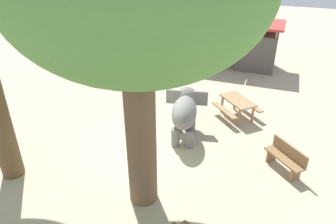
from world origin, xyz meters
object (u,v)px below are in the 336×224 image
Objects in this scene: market_stall_red at (257,48)px; picnic_table_far at (238,104)px; elephant at (185,111)px; market_stall_green at (211,43)px; person_handler at (134,121)px; wooden_bench at (286,157)px; market_stall_blue at (169,39)px.

picnic_table_far is at bearing -90.37° from market_stall_red.
elephant is 0.93× the size of market_stall_red.
market_stall_green and market_stall_red have the same top height.
picnic_table_far is 6.05m from market_stall_red.
market_stall_red reaches higher than elephant.
person_handler is 9.25m from market_stall_green.
wooden_bench is 9.14m from market_stall_red.
market_stall_blue and market_stall_green have the same top height.
person_handler reaches higher than elephant.
market_stall_green reaches higher than wooden_bench.
market_stall_red is at bearing -32.80° from wooden_bench.
person_handler is at bearing -77.00° from market_stall_blue.
person_handler is 0.64× the size of market_stall_blue.
elephant is at bearing -83.08° from market_stall_green.
market_stall_blue is 1.00× the size of market_stall_red.
elephant is at bearing -82.05° from picnic_table_far.
elephant is at bearing -66.14° from market_stall_blue.
market_stall_blue is (-5.16, 6.02, 0.55)m from picnic_table_far.
market_stall_green is 2.60m from market_stall_red.
market_stall_green is (-0.98, 8.10, 0.11)m from elephant.
market_stall_blue is 5.20m from market_stall_red.
person_handler is at bearing -88.16° from picnic_table_far.
market_stall_red is at bearing 40.69° from person_handler.
market_stall_green is (-4.54, 8.91, 0.67)m from wooden_bench.
market_stall_green reaches higher than person_handler.
person_handler is (-1.45, -1.13, -0.08)m from elephant.
picnic_table_far is at bearing -10.67° from wooden_bench.
wooden_bench is 0.51× the size of market_stall_blue.
market_stall_green is (0.47, 9.23, 0.19)m from person_handler.
person_handler is 5.04m from wooden_bench.
market_stall_blue is 1.00× the size of market_stall_green.
market_stall_green reaches higher than elephant.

